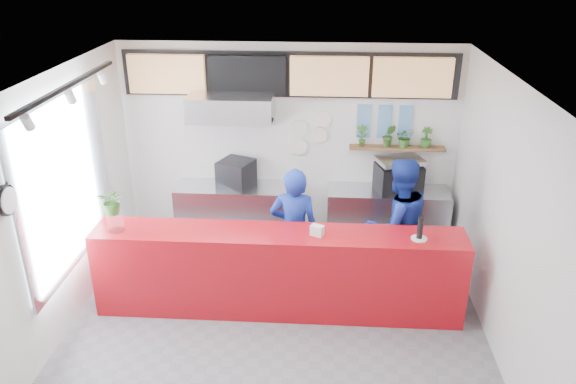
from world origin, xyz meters
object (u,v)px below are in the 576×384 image
at_px(staff_center, 294,231).
at_px(pepper_mill, 420,228).
at_px(staff_right, 397,226).
at_px(panini_oven, 236,174).
at_px(service_counter, 278,272).
at_px(espresso_machine, 398,178).

relative_size(staff_center, pepper_mill, 6.47).
relative_size(staff_center, staff_right, 0.94).
distance_m(panini_oven, staff_right, 2.56).
height_order(staff_center, staff_right, staff_right).
xyz_separation_m(staff_right, pepper_mill, (0.17, -0.66, 0.32)).
bearing_deg(panini_oven, staff_right, -5.21).
bearing_deg(staff_right, service_counter, -0.32).
bearing_deg(pepper_mill, espresso_machine, 90.94).
distance_m(service_counter, staff_right, 1.65).
bearing_deg(staff_right, pepper_mill, 82.08).
distance_m(panini_oven, staff_center, 1.64).
height_order(staff_right, pepper_mill, staff_right).
height_order(service_counter, panini_oven, panini_oven).
distance_m(espresso_machine, staff_center, 1.98).
bearing_deg(staff_center, espresso_machine, -132.96).
relative_size(panini_oven, espresso_machine, 0.72).
relative_size(staff_right, pepper_mill, 6.90).
distance_m(staff_right, pepper_mill, 0.76).
xyz_separation_m(espresso_machine, staff_right, (-0.14, -1.19, -0.18)).
xyz_separation_m(service_counter, espresso_machine, (1.63, 1.80, 0.55)).
bearing_deg(pepper_mill, staff_right, 104.61).
distance_m(panini_oven, pepper_mill, 3.06).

